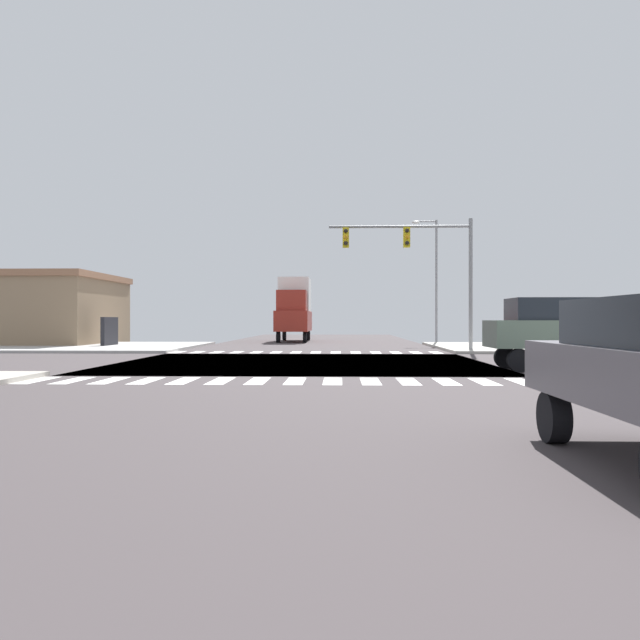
{
  "coord_description": "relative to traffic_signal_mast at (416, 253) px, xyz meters",
  "views": [
    {
      "loc": [
        1.42,
        -23.73,
        1.63
      ],
      "look_at": [
        0.35,
        10.68,
        1.63
      ],
      "focal_mm": 34.72,
      "sensor_mm": 36.0,
      "label": 1
    }
  ],
  "objects": [
    {
      "name": "ground",
      "position": [
        -5.3,
        -7.75,
        -5.06
      ],
      "size": [
        90.0,
        90.0,
        0.05
      ],
      "color": "#433B3D"
    },
    {
      "name": "sidewalk_corner_ne",
      "position": [
        7.7,
        4.25,
        -4.96
      ],
      "size": [
        12.0,
        12.0,
        0.14
      ],
      "color": "#B2ADA3",
      "rests_on": "ground"
    },
    {
      "name": "sidewalk_corner_nw",
      "position": [
        -18.3,
        4.25,
        -4.96
      ],
      "size": [
        12.0,
        12.0,
        0.14
      ],
      "color": "#ADABA8",
      "rests_on": "ground"
    },
    {
      "name": "crosswalk_near",
      "position": [
        -5.55,
        -15.05,
        -5.03
      ],
      "size": [
        13.5,
        2.0,
        0.01
      ],
      "color": "white",
      "rests_on": "ground"
    },
    {
      "name": "crosswalk_far",
      "position": [
        -5.55,
        -0.45,
        -5.03
      ],
      "size": [
        13.5,
        2.0,
        0.01
      ],
      "color": "white",
      "rests_on": "ground"
    },
    {
      "name": "traffic_signal_mast",
      "position": [
        0.0,
        0.0,
        0.0
      ],
      "size": [
        7.29,
        0.55,
        6.78
      ],
      "color": "gray",
      "rests_on": "ground"
    },
    {
      "name": "street_lamp",
      "position": [
        2.57,
        11.23,
        0.02
      ],
      "size": [
        1.78,
        0.32,
        8.51
      ],
      "color": "gray",
      "rests_on": "ground"
    },
    {
      "name": "bank_building",
      "position": [
        -24.63,
        8.12,
        -2.73
      ],
      "size": [
        13.15,
        9.28,
        4.59
      ],
      "color": "#886F54",
      "rests_on": "ground"
    },
    {
      "name": "suv_farside_1",
      "position": [
        3.29,
        -11.25,
        -3.64
      ],
      "size": [
        4.6,
        1.96,
        2.34
      ],
      "rotation": [
        0.0,
        0.0,
        1.57
      ],
      "color": "black",
      "rests_on": "ground"
    },
    {
      "name": "box_truck_leading_1",
      "position": [
        -7.3,
        15.52,
        -2.47
      ],
      "size": [
        2.4,
        7.2,
        4.85
      ],
      "rotation": [
        0.0,
        0.0,
        3.14
      ],
      "color": "black",
      "rests_on": "ground"
    }
  ]
}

